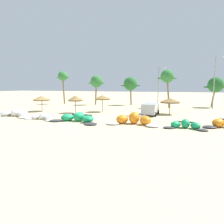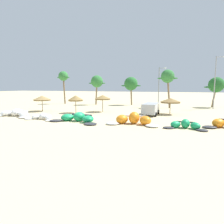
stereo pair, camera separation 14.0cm
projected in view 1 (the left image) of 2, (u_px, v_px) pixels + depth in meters
The scene contains 18 objects.
ground_plane at pixel (79, 120), 27.05m from camera, with size 260.00×260.00×0.00m, color beige.
kite_far_left at pixel (15, 113), 30.21m from camera, with size 7.10×3.35×1.12m.
kite_left at pixel (42, 117), 27.39m from camera, with size 4.73×2.17×0.85m.
kite_left_of_center at pixel (78, 118), 25.73m from camera, with size 7.22×3.71×1.20m.
kite_center at pixel (134, 120), 23.98m from camera, with size 6.53×2.98×1.45m.
kite_right_of_center at pixel (185, 125), 21.63m from camera, with size 4.76×2.35×1.00m.
beach_umbrella_near_van at pixel (42, 98), 36.03m from camera, with size 3.10×3.10×2.81m.
beach_umbrella_middle at pixel (75, 98), 33.68m from camera, with size 2.53×2.53×2.97m.
beach_umbrella_near_palms at pixel (102, 97), 35.22m from camera, with size 2.80×2.80×2.96m.
beach_umbrella_outermost at pixel (170, 100), 32.16m from camera, with size 3.19×3.19×2.62m.
parked_van at pixel (151, 108), 31.66m from camera, with size 2.38×4.96×1.84m.
palm_leftmost at pixel (63, 77), 50.90m from camera, with size 3.64×2.43×8.25m.
palm_left at pixel (96, 82), 48.37m from camera, with size 4.36×2.90×7.08m.
palm_left_of_gap at pixel (130, 84), 47.77m from camera, with size 4.78×3.19×6.67m.
palm_center_left at pixel (167, 77), 41.07m from camera, with size 4.06×2.71×7.86m.
palm_center_right at pixel (216, 85), 42.36m from camera, with size 4.83×3.22×6.39m.
lamppost_west at pixel (159, 85), 43.42m from camera, with size 1.59×0.24×8.48m.
lamppost_west_center at pixel (215, 80), 39.19m from camera, with size 1.76×0.24×10.22m.
Camera 1 is at (12.71, -23.89, 4.55)m, focal length 32.25 mm.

